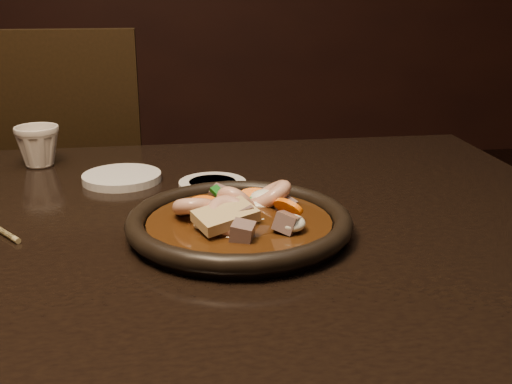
{
  "coord_description": "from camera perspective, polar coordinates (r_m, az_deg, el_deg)",
  "views": [
    {
      "loc": [
        0.2,
        -0.8,
        1.06
      ],
      "look_at": [
        0.31,
        -0.02,
        0.8
      ],
      "focal_mm": 45.0,
      "sensor_mm": 36.0,
      "label": 1
    }
  ],
  "objects": [
    {
      "name": "stirfry",
      "position": [
        0.83,
        -1.44,
        -2.19
      ],
      "size": [
        0.18,
        0.19,
        0.06
      ],
      "color": "#341B09",
      "rests_on": "plate"
    },
    {
      "name": "soy_dish",
      "position": [
        1.0,
        -3.88,
        0.55
      ],
      "size": [
        0.1,
        0.1,
        0.01
      ],
      "primitive_type": "cylinder",
      "color": "silver",
      "rests_on": "table"
    },
    {
      "name": "plate",
      "position": [
        0.82,
        -1.5,
        -2.84
      ],
      "size": [
        0.29,
        0.29,
        0.03
      ],
      "color": "black",
      "rests_on": "table"
    },
    {
      "name": "table",
      "position": [
        0.92,
        -20.04,
        -8.02
      ],
      "size": [
        1.6,
        0.9,
        0.75
      ],
      "color": "black",
      "rests_on": "floor"
    },
    {
      "name": "tea_cup",
      "position": [
        1.18,
        -18.82,
        3.99
      ],
      "size": [
        0.1,
        0.09,
        0.08
      ],
      "primitive_type": "imported",
      "rotation": [
        0.0,
        0.0,
        0.36
      ],
      "color": "beige",
      "rests_on": "table"
    },
    {
      "name": "saucer_right",
      "position": [
        1.07,
        -11.84,
        1.27
      ],
      "size": [
        0.13,
        0.13,
        0.01
      ],
      "primitive_type": "cylinder",
      "color": "silver",
      "rests_on": "table"
    },
    {
      "name": "chair",
      "position": [
        1.62,
        -17.3,
        -1.84
      ],
      "size": [
        0.46,
        0.46,
        0.97
      ],
      "rotation": [
        0.0,
        0.0,
        3.13
      ],
      "color": "black",
      "rests_on": "floor"
    }
  ]
}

